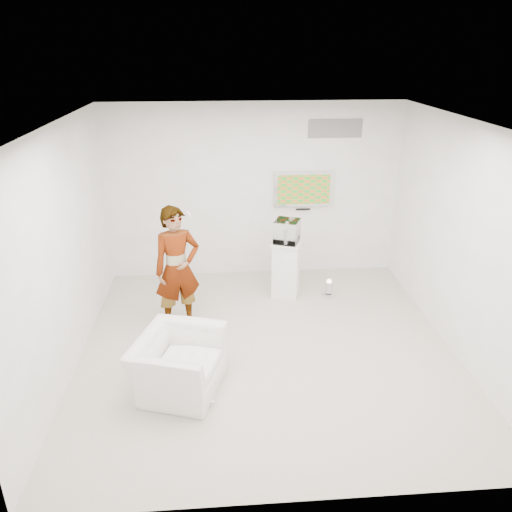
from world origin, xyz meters
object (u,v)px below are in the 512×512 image
object	(u,v)px
tv	(303,189)
armchair	(179,363)
floor_uplight	(329,288)
person	(177,269)
pedestal	(286,269)

from	to	relation	value
tv	armchair	distance (m)	3.96
tv	floor_uplight	bearing A→B (deg)	-73.39
person	pedestal	bearing A→B (deg)	6.05
person	tv	bearing A→B (deg)	18.95
person	armchair	world-z (taller)	person
tv	armchair	size ratio (longest dim) A/B	0.94
floor_uplight	tv	bearing A→B (deg)	106.61
floor_uplight	person	bearing A→B (deg)	-163.11
person	pedestal	size ratio (longest dim) A/B	1.96
armchair	person	bearing A→B (deg)	20.82
person	pedestal	xyz separation A→B (m)	(1.67, 0.86, -0.45)
tv	pedestal	bearing A→B (deg)	-114.13
tv	floor_uplight	distance (m)	1.76
armchair	floor_uplight	distance (m)	3.18
tv	person	world-z (taller)	tv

